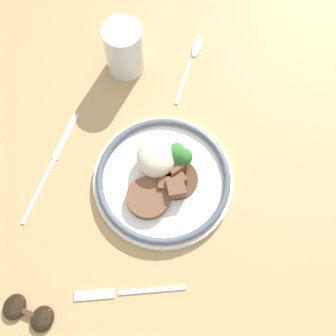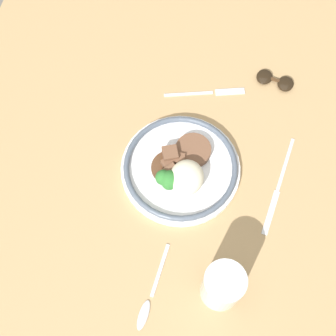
{
  "view_description": "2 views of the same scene",
  "coord_description": "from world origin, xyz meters",
  "px_view_note": "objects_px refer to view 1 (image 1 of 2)",
  "views": [
    {
      "loc": [
        -0.31,
        -0.04,
        0.82
      ],
      "look_at": [
        -0.01,
        0.01,
        0.07
      ],
      "focal_mm": 50.0,
      "sensor_mm": 36.0,
      "label": 1
    },
    {
      "loc": [
        0.37,
        0.06,
        0.94
      ],
      "look_at": [
        -0.01,
        -0.01,
        0.07
      ],
      "focal_mm": 50.0,
      "sensor_mm": 36.0,
      "label": 2
    }
  ],
  "objects_px": {
    "plate": "(163,176)",
    "spoon": "(192,54)",
    "knife": "(53,162)",
    "fork": "(118,293)",
    "juice_glass": "(125,51)",
    "sunglasses": "(28,313)"
  },
  "relations": [
    {
      "from": "knife",
      "to": "spoon",
      "type": "bearing_deg",
      "value": -27.89
    },
    {
      "from": "plate",
      "to": "spoon",
      "type": "distance_m",
      "value": 0.28
    },
    {
      "from": "sunglasses",
      "to": "spoon",
      "type": "bearing_deg",
      "value": -7.12
    },
    {
      "from": "juice_glass",
      "to": "spoon",
      "type": "bearing_deg",
      "value": -69.17
    },
    {
      "from": "fork",
      "to": "sunglasses",
      "type": "relative_size",
      "value": 1.91
    },
    {
      "from": "knife",
      "to": "spoon",
      "type": "distance_m",
      "value": 0.35
    },
    {
      "from": "fork",
      "to": "knife",
      "type": "relative_size",
      "value": 0.79
    },
    {
      "from": "juice_glass",
      "to": "fork",
      "type": "xyz_separation_m",
      "value": [
        -0.44,
        -0.08,
        -0.05
      ]
    },
    {
      "from": "fork",
      "to": "knife",
      "type": "height_order",
      "value": "same"
    },
    {
      "from": "juice_glass",
      "to": "sunglasses",
      "type": "relative_size",
      "value": 1.17
    },
    {
      "from": "juice_glass",
      "to": "sunglasses",
      "type": "bearing_deg",
      "value": 173.4
    },
    {
      "from": "juice_glass",
      "to": "knife",
      "type": "height_order",
      "value": "juice_glass"
    },
    {
      "from": "juice_glass",
      "to": "knife",
      "type": "xyz_separation_m",
      "value": [
        -0.23,
        0.09,
        -0.05
      ]
    },
    {
      "from": "plate",
      "to": "knife",
      "type": "xyz_separation_m",
      "value": [
        -0.0,
        0.21,
        -0.02
      ]
    },
    {
      "from": "juice_glass",
      "to": "knife",
      "type": "relative_size",
      "value": 0.48
    },
    {
      "from": "spoon",
      "to": "fork",
      "type": "bearing_deg",
      "value": -179.03
    },
    {
      "from": "spoon",
      "to": "juice_glass",
      "type": "bearing_deg",
      "value": 117.44
    },
    {
      "from": "juice_glass",
      "to": "knife",
      "type": "distance_m",
      "value": 0.25
    },
    {
      "from": "fork",
      "to": "spoon",
      "type": "relative_size",
      "value": 1.06
    },
    {
      "from": "plate",
      "to": "juice_glass",
      "type": "bearing_deg",
      "value": 26.92
    },
    {
      "from": "plate",
      "to": "sunglasses",
      "type": "relative_size",
      "value": 2.67
    },
    {
      "from": "knife",
      "to": "fork",
      "type": "bearing_deg",
      "value": -131.04
    }
  ]
}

